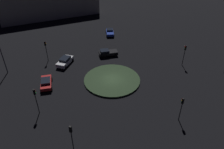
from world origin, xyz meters
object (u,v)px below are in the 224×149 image
object	(u,v)px
car_red	(46,83)
car_blue	(110,32)
car_white	(65,61)
car_black	(108,53)
traffic_light_southeast	(182,105)
traffic_light_east	(185,52)
traffic_light_northwest	(46,47)
traffic_light_southwest	(35,97)
store_building	(49,2)
streetlamp_west	(0,50)
traffic_light_southwest_near	(71,134)

from	to	relation	value
car_red	car_blue	bearing A→B (deg)	-39.28
car_white	car_black	bearing A→B (deg)	-48.99
car_red	traffic_light_southeast	world-z (taller)	traffic_light_southeast
car_red	traffic_light_east	bearing A→B (deg)	-87.89
car_black	traffic_light_northwest	size ratio (longest dim) A/B	0.93
car_blue	traffic_light_southwest	world-z (taller)	traffic_light_southwest
car_blue	car_red	size ratio (longest dim) A/B	0.94
car_blue	car_red	world-z (taller)	car_blue
traffic_light_southeast	traffic_light_northwest	bearing A→B (deg)	9.06
car_red	car_black	bearing A→B (deg)	-57.03
traffic_light_southeast	car_blue	bearing A→B (deg)	-26.13
traffic_light_east	traffic_light_southeast	distance (m)	15.59
traffic_light_northwest	store_building	bearing A→B (deg)	130.68
car_white	traffic_light_southwest	world-z (taller)	traffic_light_southwest
traffic_light_east	store_building	size ratio (longest dim) A/B	0.14
streetlamp_west	store_building	bearing A→B (deg)	82.31
car_black	traffic_light_east	world-z (taller)	traffic_light_east
traffic_light_southwest_near	streetlamp_west	distance (m)	23.33
traffic_light_east	traffic_light_southwest	size ratio (longest dim) A/B	0.99
car_white	traffic_light_southwest	distance (m)	14.06
car_black	streetlamp_west	world-z (taller)	streetlamp_west
car_white	traffic_light_southwest_near	world-z (taller)	traffic_light_southwest_near
car_red	traffic_light_northwest	size ratio (longest dim) A/B	0.97
traffic_light_east	traffic_light_southeast	bearing A→B (deg)	52.45
car_red	streetlamp_west	size ratio (longest dim) A/B	0.55
car_blue	streetlamp_west	world-z (taller)	streetlamp_west
store_building	car_black	bearing A→B (deg)	99.85
traffic_light_northwest	traffic_light_southeast	size ratio (longest dim) A/B	1.11
car_blue	traffic_light_east	size ratio (longest dim) A/B	0.93
car_white	traffic_light_east	size ratio (longest dim) A/B	1.05
car_black	traffic_light_southwest_near	bearing A→B (deg)	-111.31
car_blue	traffic_light_southwest	size ratio (longest dim) A/B	0.91
traffic_light_northwest	car_blue	bearing A→B (deg)	74.44
car_blue	store_building	distance (m)	25.28
car_blue	car_red	distance (m)	24.59
car_white	car_red	size ratio (longest dim) A/B	1.07
traffic_light_northwest	streetlamp_west	world-z (taller)	streetlamp_west
traffic_light_southwest_near	streetlamp_west	size ratio (longest dim) A/B	0.58
traffic_light_east	traffic_light_southwest_near	xyz separation A→B (m)	(-21.19, -17.64, 0.09)
car_red	store_building	bearing A→B (deg)	-0.69
car_blue	traffic_light_southwest_near	world-z (taller)	traffic_light_southwest_near
streetlamp_west	car_red	bearing A→B (deg)	-33.93
traffic_light_southwest_near	store_building	xyz separation A→B (m)	(-8.33, 52.96, 0.90)
car_red	car_black	distance (m)	15.05
car_white	traffic_light_northwest	size ratio (longest dim) A/B	1.04
store_building	traffic_light_southwest_near	bearing A→B (deg)	81.62
traffic_light_northwest	streetlamp_west	xyz separation A→B (m)	(-7.18, -3.61, 1.77)
car_black	traffic_light_southwest	distance (m)	20.15
traffic_light_southwest	car_white	bearing A→B (deg)	47.01
car_blue	traffic_light_southwest_near	distance (m)	35.70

